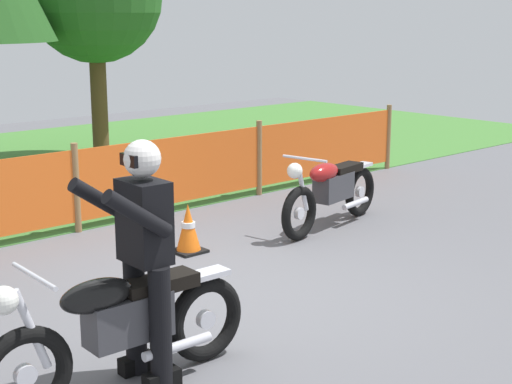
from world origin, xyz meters
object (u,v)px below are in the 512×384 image
at_px(traffic_cone, 188,229).
at_px(motorcycle_trailing, 331,190).
at_px(rider_lead, 143,254).
at_px(motorcycle_lead, 121,325).

bearing_deg(traffic_cone, motorcycle_trailing, -10.26).
relative_size(rider_lead, traffic_cone, 3.19).
height_order(motorcycle_lead, motorcycle_trailing, motorcycle_lead).
height_order(motorcycle_lead, rider_lead, rider_lead).
xyz_separation_m(rider_lead, traffic_cone, (2.00, 2.18, -0.66)).
bearing_deg(rider_lead, motorcycle_lead, 0.57).
bearing_deg(rider_lead, traffic_cone, -130.78).
bearing_deg(motorcycle_lead, traffic_cone, -133.49).
bearing_deg(motorcycle_lead, rider_lead, -179.43).
distance_m(motorcycle_trailing, rider_lead, 4.29).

